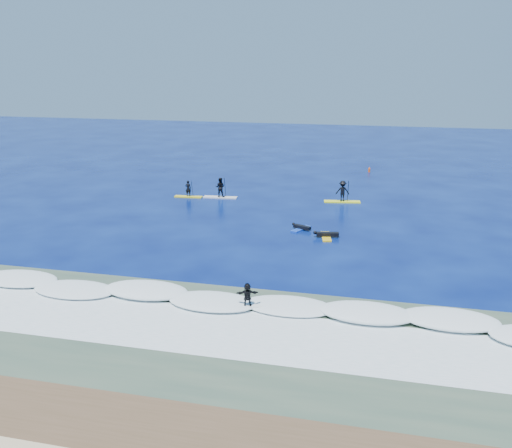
% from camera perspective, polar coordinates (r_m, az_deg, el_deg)
% --- Properties ---
extents(ground, '(160.00, 160.00, 0.00)m').
position_cam_1_polar(ground, '(39.86, -1.25, -2.13)').
color(ground, '#030C45').
rests_on(ground, ground).
extents(wet_sand_strip, '(90.00, 5.00, 0.08)m').
position_cam_1_polar(wet_sand_strip, '(21.85, -16.80, -19.35)').
color(wet_sand_strip, '#513B25').
rests_on(wet_sand_strip, ground).
extents(shallow_water, '(90.00, 13.00, 0.01)m').
position_cam_1_polar(shallow_water, '(27.57, -8.89, -10.93)').
color(shallow_water, '#374B3C').
rests_on(shallow_water, ground).
extents(breaking_wave, '(40.00, 6.00, 0.30)m').
position_cam_1_polar(breaking_wave, '(30.93, -6.06, -7.73)').
color(breaking_wave, white).
rests_on(breaking_wave, ground).
extents(whitewater, '(34.00, 5.00, 0.02)m').
position_cam_1_polar(whitewater, '(28.40, -8.12, -10.07)').
color(whitewater, silver).
rests_on(whitewater, ground).
extents(sup_paddler_left, '(2.67, 0.83, 1.85)m').
position_cam_1_polar(sup_paddler_left, '(54.16, -6.78, 3.27)').
color(sup_paddler_left, yellow).
rests_on(sup_paddler_left, ground).
extents(sup_paddler_center, '(3.23, 1.04, 2.23)m').
position_cam_1_polar(sup_paddler_center, '(53.60, -3.61, 3.50)').
color(sup_paddler_center, silver).
rests_on(sup_paddler_center, ground).
extents(sup_paddler_right, '(3.37, 1.32, 2.30)m').
position_cam_1_polar(sup_paddler_right, '(52.40, 8.64, 3.13)').
color(sup_paddler_right, '#F8FB1B').
rests_on(sup_paddler_right, ground).
extents(prone_paddler_near, '(1.87, 2.43, 0.49)m').
position_cam_1_polar(prone_paddler_near, '(41.89, 7.03, -1.10)').
color(prone_paddler_near, yellow).
rests_on(prone_paddler_near, ground).
extents(prone_paddler_far, '(1.57, 2.10, 0.43)m').
position_cam_1_polar(prone_paddler_far, '(43.61, 4.54, -0.37)').
color(prone_paddler_far, blue).
rests_on(prone_paddler_far, ground).
extents(wave_surfer, '(1.92, 1.09, 1.34)m').
position_cam_1_polar(wave_surfer, '(29.46, -0.87, -7.25)').
color(wave_surfer, white).
rests_on(wave_surfer, breaking_wave).
extents(marker_buoy, '(0.27, 0.27, 0.64)m').
position_cam_1_polar(marker_buoy, '(67.49, 11.25, 5.34)').
color(marker_buoy, '#F25115').
rests_on(marker_buoy, ground).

